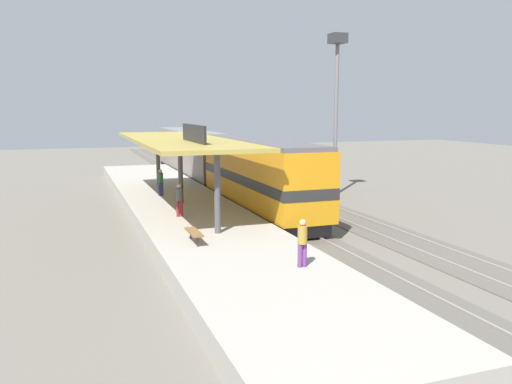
% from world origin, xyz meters
% --- Properties ---
extents(ground_plane, '(120.00, 120.00, 0.00)m').
position_xyz_m(ground_plane, '(2.00, 0.00, 0.00)').
color(ground_plane, '#666056').
extents(track_near, '(3.20, 110.00, 0.16)m').
position_xyz_m(track_near, '(0.00, 0.00, 0.03)').
color(track_near, '#565249').
rests_on(track_near, ground).
extents(track_far, '(3.20, 110.00, 0.16)m').
position_xyz_m(track_far, '(4.60, 0.00, 0.03)').
color(track_far, '#565249').
rests_on(track_far, ground).
extents(platform, '(6.00, 44.00, 0.90)m').
position_xyz_m(platform, '(-4.60, 0.00, 0.45)').
color(platform, '#9E998E').
rests_on(platform, ground).
extents(station_canopy, '(5.20, 18.00, 4.70)m').
position_xyz_m(station_canopy, '(-4.60, -0.09, 4.53)').
color(station_canopy, '#47474C').
rests_on(station_canopy, platform).
extents(platform_bench, '(0.44, 1.70, 0.50)m').
position_xyz_m(platform_bench, '(-6.00, -9.36, 1.34)').
color(platform_bench, '#333338').
rests_on(platform_bench, platform).
extents(locomotive, '(2.93, 14.43, 4.44)m').
position_xyz_m(locomotive, '(0.00, -0.92, 2.41)').
color(locomotive, '#28282D').
rests_on(locomotive, track_near).
extents(passenger_carriage_single, '(2.90, 20.00, 4.24)m').
position_xyz_m(passenger_carriage_single, '(0.00, 17.08, 2.31)').
color(passenger_carriage_single, '#28282D').
rests_on(passenger_carriage_single, track_near).
extents(freight_car, '(2.80, 12.00, 3.54)m').
position_xyz_m(freight_car, '(4.60, 8.31, 1.97)').
color(freight_car, '#28282D').
rests_on(freight_car, track_far).
extents(light_mast, '(1.10, 1.10, 11.70)m').
position_xyz_m(light_mast, '(7.80, 4.18, 8.40)').
color(light_mast, slate).
rests_on(light_mast, ground).
extents(person_waiting, '(0.34, 0.34, 1.71)m').
position_xyz_m(person_waiting, '(-3.18, -13.92, 1.85)').
color(person_waiting, '#663375').
rests_on(person_waiting, platform).
extents(person_walking, '(0.34, 0.34, 1.71)m').
position_xyz_m(person_walking, '(-5.48, -3.86, 1.85)').
color(person_walking, maroon).
rests_on(person_walking, platform).
extents(person_boarding, '(0.34, 0.34, 1.71)m').
position_xyz_m(person_boarding, '(-5.29, 3.00, 1.85)').
color(person_boarding, navy).
rests_on(person_boarding, platform).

